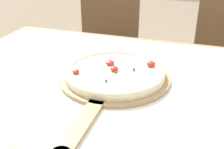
% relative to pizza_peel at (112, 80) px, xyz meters
% --- Properties ---
extents(dining_table, '(1.43, 1.03, 0.72)m').
position_rel_pizza_peel_xyz_m(dining_table, '(0.06, -0.04, -0.10)').
color(dining_table, '#A87F51').
rests_on(dining_table, ground_plane).
extents(towel_cloth, '(1.35, 0.95, 0.00)m').
position_rel_pizza_peel_xyz_m(towel_cloth, '(0.06, -0.04, -0.01)').
color(towel_cloth, white).
rests_on(towel_cloth, dining_table).
extents(pizza_peel, '(0.38, 0.62, 0.01)m').
position_rel_pizza_peel_xyz_m(pizza_peel, '(0.00, 0.00, 0.00)').
color(pizza_peel, tan).
rests_on(pizza_peel, towel_cloth).
extents(pizza, '(0.34, 0.34, 0.04)m').
position_rel_pizza_peel_xyz_m(pizza, '(0.00, 0.03, 0.02)').
color(pizza, beige).
rests_on(pizza, pizza_peel).
extents(chair_left, '(0.43, 0.43, 0.88)m').
position_rel_pizza_peel_xyz_m(chair_left, '(-0.30, 0.82, -0.23)').
color(chair_left, brown).
rests_on(chair_left, ground_plane).
extents(chair_right, '(0.43, 0.43, 0.88)m').
position_rel_pizza_peel_xyz_m(chair_right, '(0.42, 0.83, -0.23)').
color(chair_right, brown).
rests_on(chair_right, ground_plane).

